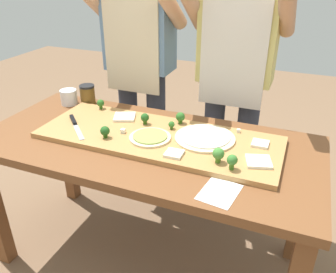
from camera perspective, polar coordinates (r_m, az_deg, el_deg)
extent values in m
plane|color=brown|center=(2.07, -3.03, -19.23)|extent=(8.00, 8.00, 0.00)
cube|color=brown|center=(2.39, -16.32, -2.59)|extent=(0.07, 0.07, 0.71)
cube|color=brown|center=(1.96, 21.15, -10.72)|extent=(0.07, 0.07, 0.71)
cube|color=brown|center=(1.62, -3.66, -1.37)|extent=(1.59, 0.74, 0.04)
cube|color=#B27F47|center=(1.62, -1.69, -0.12)|extent=(1.14, 0.42, 0.02)
cube|color=#B7BABF|center=(1.68, -14.60, 0.69)|extent=(0.13, 0.13, 0.00)
cube|color=black|center=(1.81, -15.45, 2.67)|extent=(0.09, 0.09, 0.02)
cylinder|color=beige|center=(1.58, 6.13, -0.24)|extent=(0.28, 0.28, 0.01)
cylinder|color=silver|center=(1.58, 6.14, 0.02)|extent=(0.23, 0.23, 0.01)
cylinder|color=beige|center=(1.58, -2.99, -0.16)|extent=(0.19, 0.19, 0.01)
cylinder|color=#899E4C|center=(1.57, -3.00, 0.09)|extent=(0.16, 0.16, 0.01)
cube|color=silver|center=(1.79, -7.21, 3.25)|extent=(0.14, 0.14, 0.01)
cube|color=silver|center=(1.58, 15.04, -1.16)|extent=(0.07, 0.07, 0.01)
cube|color=silver|center=(1.44, 14.79, -4.03)|extent=(0.12, 0.12, 0.01)
cube|color=silver|center=(1.45, 1.02, -2.85)|extent=(0.08, 0.08, 0.01)
cylinder|color=#2C5915|center=(1.72, -3.83, 2.41)|extent=(0.02, 0.02, 0.02)
sphere|color=#23561E|center=(1.71, -3.86, 3.17)|extent=(0.04, 0.04, 0.04)
cylinder|color=#487A23|center=(1.41, 8.28, -3.83)|extent=(0.02, 0.02, 0.02)
sphere|color=#427F33|center=(1.39, 8.36, -2.83)|extent=(0.05, 0.05, 0.05)
cylinder|color=#366618|center=(1.72, 2.05, 2.51)|extent=(0.02, 0.02, 0.02)
sphere|color=#2D6623|center=(1.71, 2.07, 3.29)|extent=(0.05, 0.05, 0.05)
cylinder|color=#366618|center=(1.66, 0.58, 1.48)|extent=(0.01, 0.01, 0.01)
sphere|color=#2D6623|center=(1.66, 0.59, 2.02)|extent=(0.03, 0.03, 0.03)
cylinder|color=#2C5915|center=(1.61, -10.34, 0.13)|extent=(0.02, 0.02, 0.02)
sphere|color=#23561E|center=(1.60, -10.41, 0.93)|extent=(0.04, 0.04, 0.04)
cylinder|color=#3F7220|center=(1.37, 10.49, -4.85)|extent=(0.02, 0.02, 0.03)
sphere|color=#38752D|center=(1.36, 10.60, -3.83)|extent=(0.04, 0.04, 0.04)
cylinder|color=#366618|center=(1.92, -11.06, 4.82)|extent=(0.02, 0.02, 0.02)
sphere|color=#2D6623|center=(1.92, -11.12, 5.47)|extent=(0.04, 0.04, 0.04)
cube|color=white|center=(1.66, 11.61, 0.95)|extent=(0.02, 0.02, 0.02)
cube|color=white|center=(1.79, -3.66, 3.42)|extent=(0.03, 0.03, 0.02)
cube|color=white|center=(1.64, -7.48, 0.92)|extent=(0.02, 0.02, 0.02)
cylinder|color=white|center=(2.09, -16.11, 6.30)|extent=(0.09, 0.09, 0.09)
cylinder|color=white|center=(2.09, -16.05, 5.86)|extent=(0.08, 0.08, 0.05)
cylinder|color=brown|center=(2.06, -13.17, 6.64)|extent=(0.08, 0.08, 0.10)
cylinder|color=black|center=(2.04, -13.34, 8.11)|extent=(0.09, 0.09, 0.01)
cube|color=white|center=(1.29, 8.54, -9.11)|extent=(0.15, 0.18, 0.00)
cylinder|color=#333847|center=(2.37, -6.34, 0.82)|extent=(0.12, 0.12, 0.90)
cylinder|color=#333847|center=(2.29, -1.91, -0.02)|extent=(0.12, 0.12, 0.90)
cube|color=#6689B2|center=(2.10, -4.87, 18.32)|extent=(0.40, 0.20, 0.55)
cube|color=beige|center=(2.02, -6.19, 15.51)|extent=(0.34, 0.01, 0.60)
cylinder|color=tan|center=(2.11, -12.32, 21.21)|extent=(0.08, 0.39, 0.31)
cylinder|color=tan|center=(1.90, 0.22, 21.12)|extent=(0.08, 0.39, 0.31)
cylinder|color=#333847|center=(2.18, 7.37, -1.78)|extent=(0.12, 0.12, 0.90)
cylinder|color=#333847|center=(2.15, 12.52, -2.74)|extent=(0.12, 0.12, 0.90)
cube|color=#D1C670|center=(1.91, 11.74, 16.96)|extent=(0.40, 0.20, 0.55)
cube|color=silver|center=(1.82, 10.78, 13.89)|extent=(0.34, 0.01, 0.60)
cylinder|color=tan|center=(1.85, 4.01, 20.91)|extent=(0.08, 0.39, 0.31)
cylinder|color=tan|center=(1.76, 19.17, 19.23)|extent=(0.08, 0.39, 0.31)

